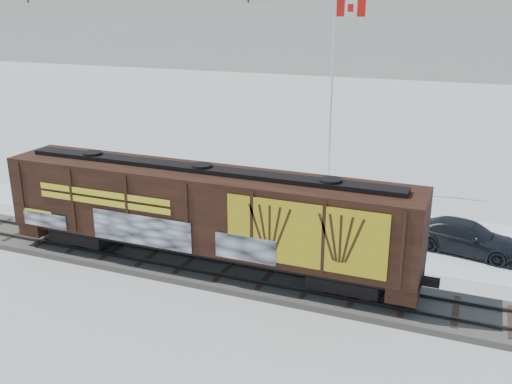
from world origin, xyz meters
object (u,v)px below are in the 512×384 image
at_px(hopper_railcar, 203,211).
at_px(flagpole, 332,122).
at_px(car_silver, 120,188).
at_px(car_dark, 466,237).
at_px(car_white, 350,226).

relative_size(hopper_railcar, flagpole, 1.57).
xyz_separation_m(car_silver, car_dark, (20.77, -0.41, 0.04)).
relative_size(car_white, car_dark, 0.84).
xyz_separation_m(hopper_railcar, car_white, (5.34, 6.22, -2.23)).
height_order(car_silver, car_white, car_silver).
xyz_separation_m(flagpole, car_silver, (-11.88, -6.72, -3.82)).
distance_m(flagpole, car_white, 9.15).
bearing_deg(car_white, hopper_railcar, 162.42).
bearing_deg(flagpole, hopper_railcar, -98.96).
bearing_deg(car_silver, car_white, -73.10).
bearing_deg(flagpole, car_dark, -38.69).
distance_m(car_silver, car_white, 15.05).
xyz_separation_m(car_silver, car_white, (15.02, -0.97, -0.00)).
bearing_deg(car_white, flagpole, 45.31).
bearing_deg(car_dark, hopper_railcar, 132.32).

